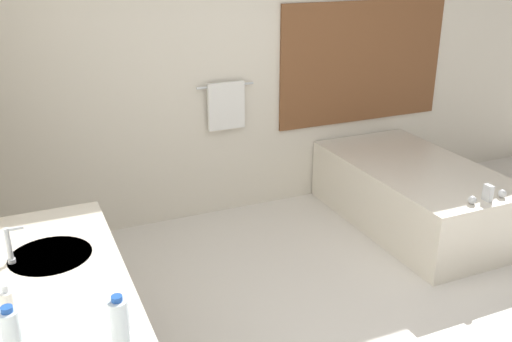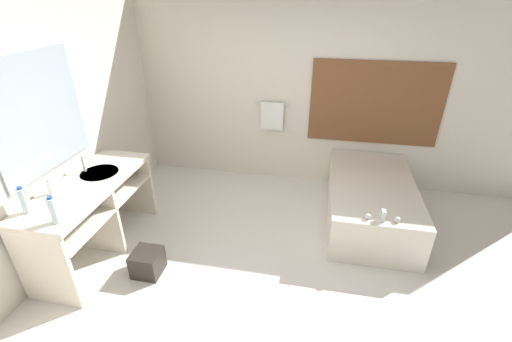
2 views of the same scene
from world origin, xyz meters
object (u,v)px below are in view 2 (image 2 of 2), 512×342
soap_dispenser (50,188)px  waste_bin (148,262)px  water_bottle_2 (24,200)px  water_bottle_1 (54,210)px  bathtub (371,199)px

soap_dispenser → waste_bin: bearing=1.1°
water_bottle_2 → soap_dispenser: (-0.01, 0.31, -0.05)m
water_bottle_1 → water_bottle_2: size_ratio=0.98×
soap_dispenser → waste_bin: 1.17m
water_bottle_1 → soap_dispenser: 0.53m
bathtub → soap_dispenser: soap_dispenser is taller
waste_bin → water_bottle_2: bearing=-159.1°
bathtub → water_bottle_1: (-2.78, -1.79, 0.68)m
bathtub → waste_bin: bearing=-148.8°
water_bottle_2 → waste_bin: bearing=20.9°
bathtub → soap_dispenser: size_ratio=10.93×
soap_dispenser → waste_bin: (0.85, 0.02, -0.79)m
water_bottle_2 → waste_bin: size_ratio=0.92×
bathtub → water_bottle_1: bearing=-147.2°
water_bottle_1 → soap_dispenser: size_ratio=1.57×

